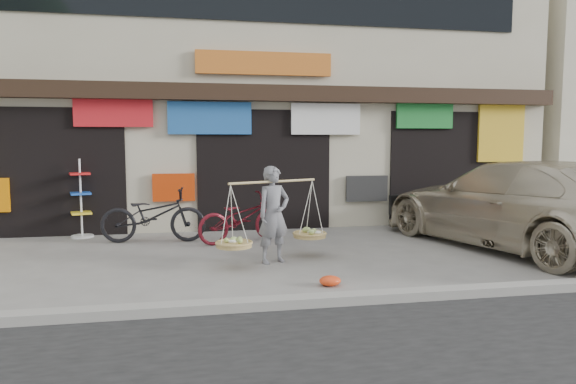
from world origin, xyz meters
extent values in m
plane|color=gray|center=(0.00, 0.00, 0.00)|extent=(70.00, 70.00, 0.00)
cube|color=gray|center=(0.00, -2.00, 0.06)|extent=(70.00, 0.25, 0.12)
cube|color=#BCB499|center=(0.00, 6.50, 3.50)|extent=(14.00, 6.00, 7.00)
cube|color=black|center=(0.00, 3.35, 3.05)|extent=(14.00, 0.35, 0.35)
cube|color=black|center=(-4.50, 3.75, 1.35)|extent=(3.00, 0.60, 2.70)
cube|color=black|center=(0.00, 3.75, 1.35)|extent=(3.00, 0.60, 2.70)
cube|color=black|center=(4.50, 3.75, 1.35)|extent=(3.00, 0.60, 2.70)
cube|color=red|center=(-3.20, 3.42, 2.60)|extent=(1.60, 0.08, 0.60)
cube|color=#215CAA|center=(-1.20, 3.42, 2.50)|extent=(1.80, 0.08, 0.70)
cube|color=white|center=(1.40, 3.42, 2.50)|extent=(1.60, 0.08, 0.70)
cube|color=#1F7D31|center=(3.80, 3.42, 2.60)|extent=(1.40, 0.08, 0.60)
cube|color=gold|center=(5.80, 3.42, 2.20)|extent=(1.20, 0.08, 1.40)
cube|color=red|center=(-2.00, 3.42, 1.00)|extent=(0.90, 0.08, 0.60)
cube|color=#272727|center=(2.40, 3.42, 0.90)|extent=(1.00, 0.08, 0.60)
cube|color=orange|center=(0.00, 3.42, 3.70)|extent=(3.00, 0.08, 0.50)
imported|color=slate|center=(-0.31, 0.30, 0.80)|extent=(0.69, 0.58, 1.60)
cylinder|color=tan|center=(-0.31, 0.30, 1.34)|extent=(1.53, 0.69, 0.04)
cylinder|color=tan|center=(-0.98, 0.01, 0.38)|extent=(0.56, 0.56, 0.07)
ellipsoid|color=#A5BF66|center=(-0.98, 0.01, 0.44)|extent=(0.39, 0.39, 0.10)
cylinder|color=tan|center=(0.37, 0.59, 0.38)|extent=(0.56, 0.56, 0.07)
ellipsoid|color=#A5BF66|center=(0.37, 0.59, 0.44)|extent=(0.39, 0.39, 0.10)
imported|color=black|center=(-2.38, 2.45, 0.54)|extent=(2.10, 0.88, 1.08)
imported|color=#550E17|center=(-0.65, 2.12, 0.49)|extent=(1.98, 1.30, 0.98)
imported|color=beige|center=(4.32, 0.62, 0.83)|extent=(3.67, 6.10, 1.65)
cube|color=black|center=(3.65, 3.24, 0.55)|extent=(1.67, 0.52, 0.45)
cube|color=silver|center=(3.63, 3.31, 0.45)|extent=(0.44, 0.13, 0.12)
cylinder|color=silver|center=(-3.88, 3.25, 0.02)|extent=(0.45, 0.45, 0.04)
cylinder|color=silver|center=(-3.88, 3.25, 0.82)|extent=(0.04, 0.04, 1.64)
cube|color=yellow|center=(-3.88, 3.25, 0.51)|extent=(0.48, 0.48, 0.04)
cube|color=#194CB2|center=(-3.88, 3.25, 0.92)|extent=(0.48, 0.48, 0.04)
cube|color=red|center=(-3.88, 3.25, 1.33)|extent=(0.48, 0.48, 0.04)
ellipsoid|color=#F84217|center=(0.25, -1.21, 0.07)|extent=(0.31, 0.25, 0.14)
camera|label=1|loc=(-1.63, -7.94, 2.00)|focal=32.00mm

